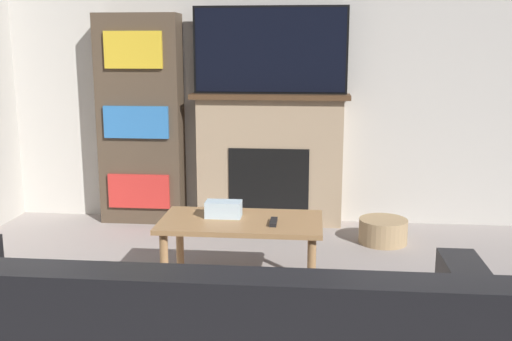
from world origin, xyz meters
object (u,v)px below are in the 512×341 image
Objects in this scene: storage_basket at (383,231)px; fireplace at (270,159)px; tv at (270,50)px; bookshelf at (141,120)px; coffee_table at (241,230)px.

fireplace is at bearing 154.15° from storage_basket.
tv reaches higher than fireplace.
tv is at bearing -90.00° from fireplace.
tv is 1.71m from storage_basket.
tv is at bearing 0.16° from bookshelf.
tv reaches higher than storage_basket.
coffee_table is (-0.06, -1.47, -1.07)m from tv.
fireplace is 1.12m from storage_basket.
bookshelf is at bearing 168.19° from storage_basket.
bookshelf is at bearing -178.80° from fireplace.
fireplace is at bearing 1.20° from bookshelf.
tv is (0.00, -0.02, 0.91)m from fireplace.
fireplace is 1.04× the size of tv.
fireplace is 3.53× the size of storage_basket.
bookshelf is 2.21m from storage_basket.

